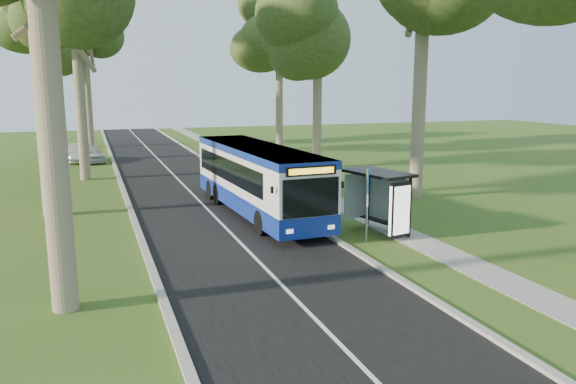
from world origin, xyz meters
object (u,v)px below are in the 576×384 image
Objects in this scene: bus_stop_sign at (367,197)px; litter_bin at (289,193)px; bus at (257,179)px; car_white at (90,154)px; bus_shelter at (385,191)px; car_silver at (80,153)px.

bus_stop_sign is 7.65m from litter_bin.
litter_bin is (-0.40, 7.54, -1.20)m from bus_stop_sign.
litter_bin is at bearing 34.02° from bus.
bus reaches higher than car_white.
bus_shelter is at bearing 52.78° from bus_stop_sign.
car_silver is (-0.75, 0.60, 0.03)m from car_white.
bus_stop_sign is 0.66× the size of car_silver.
bus_stop_sign is at bearing -69.61° from bus.
litter_bin is (-1.54, 6.86, -1.23)m from bus_shelter.
bus_stop_sign reaches higher than car_white.
car_silver is (-10.47, 27.76, -1.03)m from bus_stop_sign.
bus is 3.04× the size of car_white.
car_silver is at bearing 116.48° from litter_bin.
litter_bin is at bearing 89.37° from bus_shelter.
bus reaches higher than car_silver.
bus is 22.43m from car_white.
car_white is at bearing 105.79° from bus.
bus is at bearing 111.82° from bus_shelter.
bus_stop_sign is 0.71× the size of car_white.
bus is 6.42m from bus_shelter.
bus_stop_sign is 2.65× the size of litter_bin.
litter_bin is (2.15, 1.61, -1.09)m from bus.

